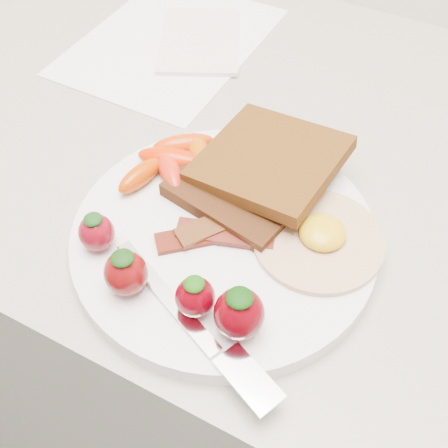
% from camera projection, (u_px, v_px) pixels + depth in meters
% --- Properties ---
extents(counter, '(2.00, 0.60, 0.90)m').
position_uv_depth(counter, '(267.00, 345.00, 0.94)').
color(counter, gray).
rests_on(counter, ground).
extents(plate, '(0.27, 0.27, 0.02)m').
position_uv_depth(plate, '(224.00, 238.00, 0.50)').
color(plate, white).
rests_on(plate, counter).
extents(toast_lower, '(0.13, 0.13, 0.01)m').
position_uv_depth(toast_lower, '(247.00, 182.00, 0.52)').
color(toast_lower, black).
rests_on(toast_lower, plate).
extents(toast_upper, '(0.13, 0.13, 0.03)m').
position_uv_depth(toast_upper, '(270.00, 160.00, 0.52)').
color(toast_upper, black).
rests_on(toast_upper, toast_lower).
extents(fried_egg, '(0.14, 0.14, 0.02)m').
position_uv_depth(fried_egg, '(319.00, 237.00, 0.48)').
color(fried_egg, beige).
rests_on(fried_egg, plate).
extents(bacon_strips, '(0.10, 0.10, 0.01)m').
position_uv_depth(bacon_strips, '(218.00, 230.00, 0.49)').
color(bacon_strips, '#430B04').
rests_on(bacon_strips, plate).
extents(baby_carrots, '(0.08, 0.11, 0.02)m').
position_uv_depth(baby_carrots, '(175.00, 159.00, 0.54)').
color(baby_carrots, red).
rests_on(baby_carrots, plate).
extents(strawberries, '(0.18, 0.06, 0.05)m').
position_uv_depth(strawberries, '(172.00, 283.00, 0.43)').
color(strawberries, maroon).
rests_on(strawberries, plate).
extents(fork, '(0.18, 0.09, 0.00)m').
position_uv_depth(fork, '(202.00, 331.00, 0.43)').
color(fork, white).
rests_on(fork, plate).
extents(paper_sheet, '(0.21, 0.28, 0.00)m').
position_uv_depth(paper_sheet, '(171.00, 41.00, 0.71)').
color(paper_sheet, white).
rests_on(paper_sheet, counter).
extents(notepad, '(0.15, 0.17, 0.01)m').
position_uv_depth(notepad, '(200.00, 40.00, 0.71)').
color(notepad, '#FCD8DB').
rests_on(notepad, paper_sheet).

